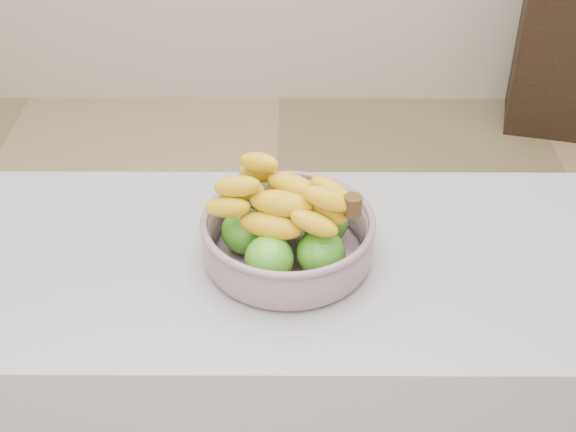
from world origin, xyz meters
name	(u,v)px	position (x,y,z in m)	size (l,w,h in m)	color
ground	(271,422)	(0.00, 0.00, 0.00)	(4.00, 4.00, 0.00)	#9C8260
counter	(265,412)	(0.00, -0.34, 0.45)	(2.00, 0.60, 0.90)	gray
cabinet	(575,36)	(1.31, 1.78, 0.43)	(0.47, 0.38, 0.85)	black
fruit_bowl	(288,233)	(0.05, -0.34, 0.96)	(0.33, 0.33, 0.18)	#8C98A8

